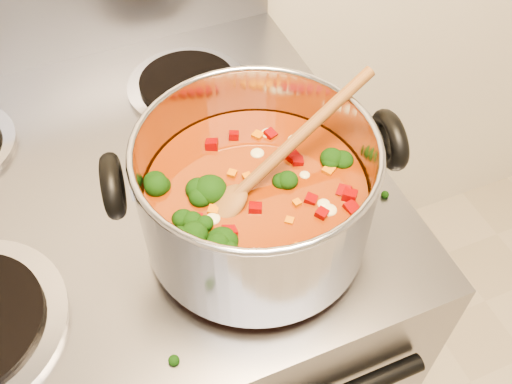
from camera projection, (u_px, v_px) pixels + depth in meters
electric_range at (145, 335)px, 1.12m from camera, size 0.76×0.69×1.08m
stockpot at (256, 196)px, 0.66m from camera, size 0.33×0.27×0.16m
wooden_spoon at (263, 171)px, 0.63m from camera, size 0.24×0.09×0.11m
cooktop_crumbs at (262, 264)px, 0.69m from camera, size 0.38×0.20×0.01m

